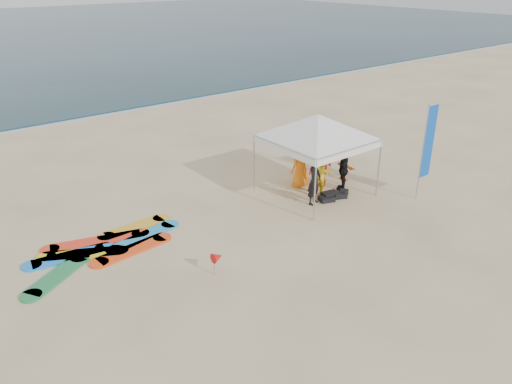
{
  "coord_description": "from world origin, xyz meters",
  "views": [
    {
      "loc": [
        -7.38,
        -8.12,
        7.39
      ],
      "look_at": [
        1.09,
        2.6,
        1.2
      ],
      "focal_mm": 35.0,
      "sensor_mm": 36.0,
      "label": 1
    }
  ],
  "objects": [
    {
      "name": "person_black_a",
      "position": [
        3.69,
        2.73,
        0.83
      ],
      "size": [
        0.72,
        0.6,
        1.67
      ],
      "primitive_type": "imported",
      "rotation": [
        0.0,
        0.0,
        0.4
      ],
      "color": "black",
      "rests_on": "ground"
    },
    {
      "name": "canopy_tent",
      "position": [
        4.36,
        3.37,
        2.86
      ],
      "size": [
        4.36,
        4.36,
        3.29
      ],
      "color": "#A5A5A8",
      "rests_on": "ground"
    },
    {
      "name": "shoreline_foam",
      "position": [
        0.0,
        18.2,
        0.0
      ],
      "size": [
        160.0,
        1.2,
        0.01
      ],
      "primitive_type": "cube",
      "color": "silver",
      "rests_on": "ground"
    },
    {
      "name": "person_black_b",
      "position": [
        5.34,
        2.93,
        0.78
      ],
      "size": [
        0.97,
        0.81,
        1.55
      ],
      "primitive_type": "imported",
      "rotation": [
        0.0,
        0.0,
        3.72
      ],
      "color": "black",
      "rests_on": "ground"
    },
    {
      "name": "person_seated",
      "position": [
        6.07,
        3.53,
        0.48
      ],
      "size": [
        0.32,
        0.9,
        0.96
      ],
      "primitive_type": "imported",
      "rotation": [
        0.0,
        0.0,
        1.53
      ],
      "color": "orange",
      "rests_on": "ground"
    },
    {
      "name": "person_orange_b",
      "position": [
        4.36,
        4.12,
        0.95
      ],
      "size": [
        1.05,
        0.83,
        1.89
      ],
      "primitive_type": "imported",
      "rotation": [
        0.0,
        0.0,
        3.42
      ],
      "color": "orange",
      "rests_on": "ground"
    },
    {
      "name": "marker_pennant",
      "position": [
        -1.28,
        1.21,
        0.49
      ],
      "size": [
        0.28,
        0.28,
        0.64
      ],
      "color": "#A5A5A8",
      "rests_on": "ground"
    },
    {
      "name": "feather_flag",
      "position": [
        7.04,
        0.8,
        1.97
      ],
      "size": [
        0.57,
        0.04,
        3.36
      ],
      "color": "#A5A5A8",
      "rests_on": "ground"
    },
    {
      "name": "ground",
      "position": [
        0.0,
        0.0,
        0.0
      ],
      "size": [
        120.0,
        120.0,
        0.0
      ],
      "primitive_type": "plane",
      "color": "beige",
      "rests_on": "ground"
    },
    {
      "name": "person_yellow",
      "position": [
        4.29,
        2.95,
        0.8
      ],
      "size": [
        0.93,
        0.82,
        1.6
      ],
      "primitive_type": "imported",
      "rotation": [
        0.0,
        0.0,
        -0.31
      ],
      "color": "yellow",
      "rests_on": "ground"
    },
    {
      "name": "gear_pile",
      "position": [
        4.52,
        2.59,
        0.1
      ],
      "size": [
        1.3,
        0.67,
        0.22
      ],
      "color": "black",
      "rests_on": "ground"
    },
    {
      "name": "person_orange_a",
      "position": [
        4.98,
        3.7,
        0.91
      ],
      "size": [
        1.22,
        0.77,
        1.81
      ],
      "primitive_type": "imported",
      "rotation": [
        0.0,
        0.0,
        3.23
      ],
      "color": "#FF3016",
      "rests_on": "ground"
    },
    {
      "name": "surfboard_spread",
      "position": [
        -3.15,
        4.28,
        0.04
      ],
      "size": [
        4.7,
        2.42,
        0.07
      ],
      "color": "#2793D5",
      "rests_on": "ground"
    }
  ]
}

